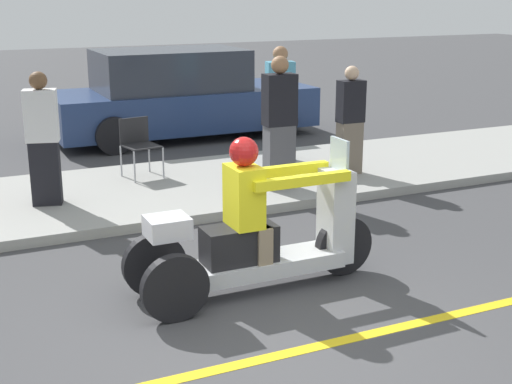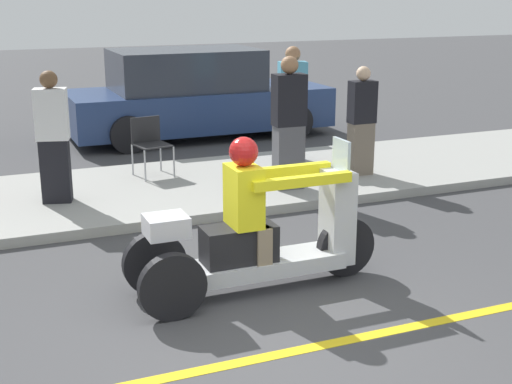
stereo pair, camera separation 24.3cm
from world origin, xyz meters
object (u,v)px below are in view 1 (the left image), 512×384
at_px(spectator_near_curb, 279,126).
at_px(spectator_far_back, 280,106).
at_px(spectator_with_child, 350,122).
at_px(spectator_end_of_line, 43,142).
at_px(parked_car_lot_right, 179,96).
at_px(motorcycle_trike, 256,237).
at_px(folding_chair_curbside, 138,141).

relative_size(spectator_near_curb, spectator_far_back, 1.00).
bearing_deg(spectator_with_child, spectator_end_of_line, 176.46).
xyz_separation_m(spectator_with_child, parked_car_lot_right, (-1.16, 4.07, -0.10)).
bearing_deg(motorcycle_trike, spectator_near_curb, 59.53).
bearing_deg(parked_car_lot_right, folding_chair_curbside, -118.78).
relative_size(spectator_with_child, parked_car_lot_right, 0.32).
height_order(spectator_near_curb, spectator_far_back, spectator_far_back).
relative_size(motorcycle_trike, spectator_end_of_line, 1.47).
bearing_deg(spectator_with_child, spectator_far_back, 116.02).
distance_m(spectator_far_back, spectator_end_of_line, 3.75).
height_order(spectator_far_back, folding_chair_curbside, spectator_far_back).
distance_m(motorcycle_trike, spectator_with_child, 4.11).
relative_size(spectator_with_child, folding_chair_curbside, 1.88).
distance_m(folding_chair_curbside, parked_car_lot_right, 3.37).
bearing_deg(spectator_with_child, motorcycle_trike, -133.84).
height_order(spectator_with_child, parked_car_lot_right, spectator_with_child).
relative_size(spectator_with_child, spectator_end_of_line, 0.94).
bearing_deg(motorcycle_trike, folding_chair_curbside, 89.22).
distance_m(spectator_near_curb, spectator_far_back, 1.57).
height_order(spectator_near_curb, spectator_with_child, spectator_near_curb).
bearing_deg(spectator_far_back, folding_chair_curbside, -179.84).
height_order(spectator_far_back, parked_car_lot_right, spectator_far_back).
relative_size(spectator_far_back, spectator_end_of_line, 1.07).
xyz_separation_m(spectator_near_curb, spectator_with_child, (1.26, 0.27, -0.10)).
height_order(folding_chair_curbside, parked_car_lot_right, parked_car_lot_right).
height_order(motorcycle_trike, folding_chair_curbside, motorcycle_trike).
height_order(motorcycle_trike, parked_car_lot_right, parked_car_lot_right).
bearing_deg(motorcycle_trike, spectator_end_of_line, 112.84).
bearing_deg(spectator_far_back, parked_car_lot_right, 101.74).
bearing_deg(spectator_far_back, spectator_with_child, -63.98).
distance_m(motorcycle_trike, spectator_far_back, 4.70).
distance_m(spectator_end_of_line, folding_chair_curbside, 1.68).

